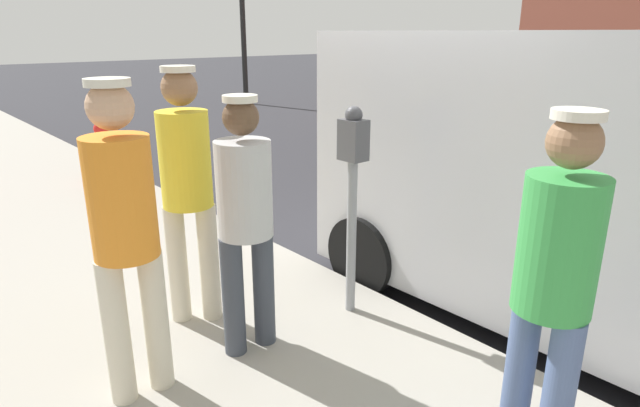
% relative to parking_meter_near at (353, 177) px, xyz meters
% --- Properties ---
extents(ground_plane, '(80.00, 80.00, 0.00)m').
position_rel_parking_meter_near_xyz_m(ground_plane, '(-1.35, -0.09, -1.18)').
color(ground_plane, '#2D2D33').
extents(parking_meter_near, '(0.14, 0.18, 1.52)m').
position_rel_parking_meter_near_xyz_m(parking_meter_near, '(0.00, 0.00, 0.00)').
color(parking_meter_near, gray).
rests_on(parking_meter_near, sidewalk_slab).
extents(pedestrian_in_orange, '(0.36, 0.34, 1.78)m').
position_rel_parking_meter_near_xyz_m(pedestrian_in_orange, '(1.57, -0.10, -0.00)').
color(pedestrian_in_orange, beige).
rests_on(pedestrian_in_orange, sidewalk_slab).
extents(pedestrian_in_green, '(0.34, 0.35, 1.70)m').
position_rel_parking_meter_near_xyz_m(pedestrian_in_green, '(0.36, 1.63, -0.06)').
color(pedestrian_in_green, '#4C608C').
rests_on(pedestrian_in_green, sidewalk_slab).
extents(pedestrian_in_yellow, '(0.34, 0.34, 1.79)m').
position_rel_parking_meter_near_xyz_m(pedestrian_in_yellow, '(0.93, -0.65, 0.00)').
color(pedestrian_in_yellow, beige).
rests_on(pedestrian_in_yellow, sidewalk_slab).
extents(pedestrian_in_gray, '(0.36, 0.34, 1.65)m').
position_rel_parking_meter_near_xyz_m(pedestrian_in_gray, '(0.84, -0.07, -0.09)').
color(pedestrian_in_gray, '#383D47').
rests_on(pedestrian_in_gray, sidewalk_slab).
extents(fire_hydrant, '(0.24, 0.24, 0.86)m').
position_rel_parking_meter_near_xyz_m(fire_hydrant, '(0.10, -4.70, -0.61)').
color(fire_hydrant, red).
rests_on(fire_hydrant, sidewalk_slab).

